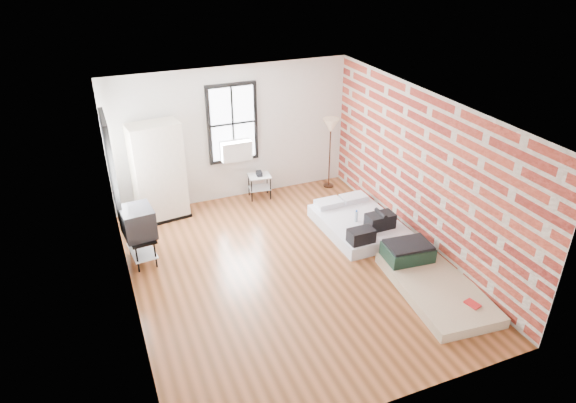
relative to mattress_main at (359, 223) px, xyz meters
name	(u,v)px	position (x,y,z in m)	size (l,w,h in m)	color
ground	(288,270)	(-1.75, -0.70, -0.16)	(6.00, 6.00, 0.00)	#583017
room_shell	(293,166)	(-1.51, -0.34, 1.58)	(5.02, 6.02, 2.80)	silver
mattress_main	(359,223)	(0.00, 0.00, 0.00)	(1.35, 1.81, 0.58)	white
mattress_bare	(429,279)	(0.20, -1.95, -0.02)	(1.31, 2.21, 0.46)	tan
wardrobe	(158,172)	(-3.36, 1.95, 0.82)	(1.05, 0.68, 1.96)	black
side_table	(259,180)	(-1.29, 2.02, 0.25)	(0.50, 0.42, 0.61)	black
floor_lamp	(331,129)	(0.32, 1.95, 1.19)	(0.34, 0.34, 1.58)	black
tv_stand	(138,224)	(-3.96, 0.53, 0.58)	(0.57, 0.77, 1.03)	black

